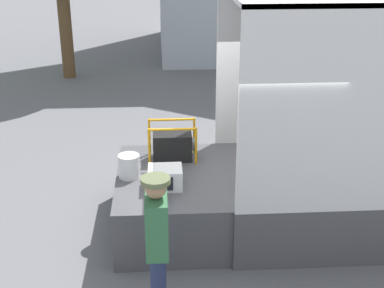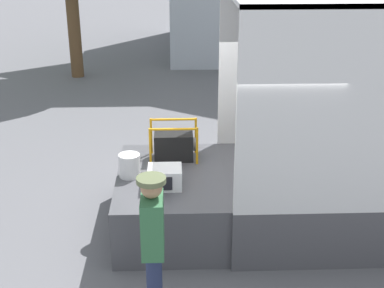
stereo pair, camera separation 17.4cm
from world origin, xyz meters
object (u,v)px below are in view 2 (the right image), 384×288
(orange_bucket, at_px, (130,165))
(portable_generator, at_px, (175,145))
(microwave, at_px, (165,177))
(worker_person, at_px, (153,233))

(orange_bucket, bearing_deg, portable_generator, 43.10)
(microwave, xyz_separation_m, portable_generator, (0.15, 0.95, 0.08))
(microwave, relative_size, worker_person, 0.26)
(microwave, height_order, orange_bucket, orange_bucket)
(microwave, distance_m, orange_bucket, 0.61)
(microwave, xyz_separation_m, orange_bucket, (-0.50, 0.34, 0.03))
(orange_bucket, distance_m, worker_person, 1.97)
(microwave, relative_size, portable_generator, 0.63)
(portable_generator, distance_m, orange_bucket, 0.89)
(worker_person, bearing_deg, microwave, 85.94)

